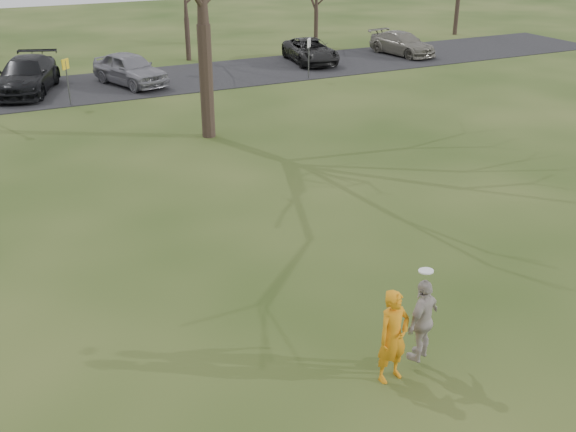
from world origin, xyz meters
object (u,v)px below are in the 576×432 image
object	(u,v)px
player_defender	(393,336)
catching_play	(423,320)
car_7	(402,44)
car_6	(310,51)
car_4	(130,69)
car_3	(26,75)

from	to	relation	value
player_defender	catching_play	bearing A→B (deg)	-2.29
car_7	catching_play	distance (m)	30.92
car_6	car_4	bearing A→B (deg)	-166.41
car_3	car_7	xyz separation A→B (m)	(21.49, -0.03, -0.14)
car_7	catching_play	bearing A→B (deg)	-133.87
car_3	car_7	distance (m)	21.49
car_4	car_6	distance (m)	10.65
car_6	catching_play	distance (m)	28.26
car_4	car_7	xyz separation A→B (m)	(16.70, 0.58, -0.13)
car_6	car_7	xyz separation A→B (m)	(6.09, -0.35, -0.00)
player_defender	car_7	xyz separation A→B (m)	(18.13, 25.57, -0.21)
player_defender	car_4	size ratio (longest dim) A/B	0.39
car_4	car_7	distance (m)	16.71
car_3	car_4	world-z (taller)	car_3
player_defender	catching_play	size ratio (longest dim) A/B	0.99
player_defender	car_6	size ratio (longest dim) A/B	0.38
car_6	catching_play	xyz separation A→B (m)	(-11.36, -25.87, 0.33)
car_4	car_7	size ratio (longest dim) A/B	1.02
player_defender	car_6	distance (m)	28.58
car_3	car_6	xyz separation A→B (m)	(15.40, 0.32, -0.14)
player_defender	car_7	world-z (taller)	player_defender
car_7	catching_play	xyz separation A→B (m)	(-17.46, -25.52, 0.34)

